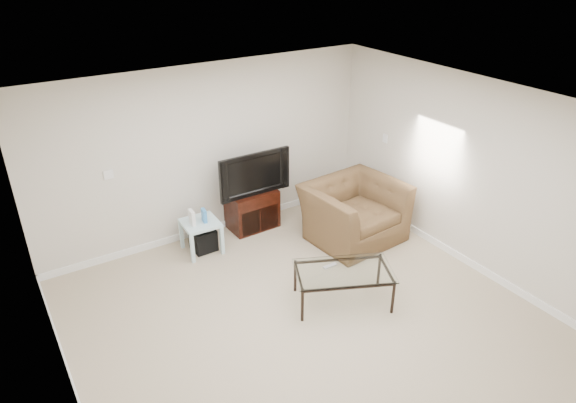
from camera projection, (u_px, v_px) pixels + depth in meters
floor at (307, 322)px, 5.91m from camera, size 5.00×5.00×0.00m
ceiling at (312, 111)px, 4.77m from camera, size 5.00×5.00×0.00m
wall_back at (209, 153)px, 7.22m from camera, size 5.00×0.02×2.50m
wall_left at (54, 310)px, 4.15m from camera, size 0.02×5.00×2.50m
wall_right at (471, 175)px, 6.53m from camera, size 0.02×5.00×2.50m
plate_back at (108, 175)px, 6.54m from camera, size 0.12×0.02×0.12m
plate_right_switch at (385, 139)px, 7.73m from camera, size 0.02×0.09×0.13m
plate_right_outlet at (393, 202)px, 7.93m from camera, size 0.02×0.08×0.12m
tv_stand at (252, 209)px, 7.74m from camera, size 0.73×0.52×0.60m
dvd_player at (253, 198)px, 7.62m from camera, size 0.44×0.31×0.06m
television at (251, 172)px, 7.44m from camera, size 1.04×0.21×0.65m
side_table at (201, 236)px, 7.16m from camera, size 0.50×0.50×0.46m
subwoofer at (203, 239)px, 7.22m from camera, size 0.32×0.32×0.32m
game_console at (192, 218)px, 6.94m from camera, size 0.06×0.16×0.21m
game_case at (204, 216)px, 7.02m from camera, size 0.07×0.14×0.18m
recliner at (354, 203)px, 7.33m from camera, size 1.37×0.95×1.14m
coffee_table at (343, 286)px, 6.14m from camera, size 1.31×1.07×0.45m
remote at (330, 266)px, 6.10m from camera, size 0.18×0.05×0.02m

